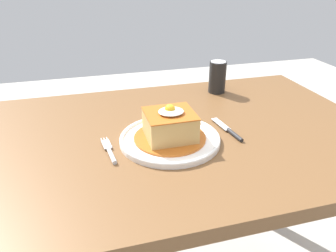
# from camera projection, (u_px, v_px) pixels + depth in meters

# --- Properties ---
(dining_table) EXTENTS (1.36, 0.82, 0.75)m
(dining_table) POSITION_uv_depth(u_px,v_px,m) (160.00, 164.00, 1.03)
(dining_table) COLOR brown
(dining_table) RESTS_ON ground_plane
(main_plate) EXTENTS (0.29, 0.29, 0.02)m
(main_plate) POSITION_uv_depth(u_px,v_px,m) (170.00, 139.00, 0.93)
(main_plate) COLOR white
(main_plate) RESTS_ON dining_table
(sandwich_meal) EXTENTS (0.21, 0.21, 0.11)m
(sandwich_meal) POSITION_uv_depth(u_px,v_px,m) (170.00, 126.00, 0.91)
(sandwich_meal) COLOR #B75B1E
(sandwich_meal) RESTS_ON main_plate
(fork) EXTENTS (0.03, 0.14, 0.01)m
(fork) POSITION_uv_depth(u_px,v_px,m) (110.00, 152.00, 0.87)
(fork) COLOR silver
(fork) RESTS_ON dining_table
(knife) EXTENTS (0.04, 0.17, 0.01)m
(knife) POSITION_uv_depth(u_px,v_px,m) (230.00, 131.00, 0.98)
(knife) COLOR #262628
(knife) RESTS_ON dining_table
(soda_can) EXTENTS (0.07, 0.07, 0.12)m
(soda_can) POSITION_uv_depth(u_px,v_px,m) (217.00, 77.00, 1.27)
(soda_can) COLOR black
(soda_can) RESTS_ON dining_table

